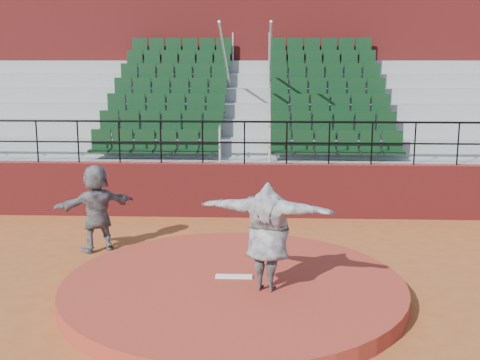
% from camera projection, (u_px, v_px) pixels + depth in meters
% --- Properties ---
extents(ground, '(90.00, 90.00, 0.00)m').
position_uv_depth(ground, '(233.00, 295.00, 9.70)').
color(ground, '#A25024').
rests_on(ground, ground).
extents(pitchers_mound, '(5.50, 5.50, 0.25)m').
position_uv_depth(pitchers_mound, '(233.00, 288.00, 9.68)').
color(pitchers_mound, '#9E3323').
rests_on(pitchers_mound, ground).
extents(pitching_rubber, '(0.60, 0.15, 0.03)m').
position_uv_depth(pitching_rubber, '(234.00, 276.00, 9.80)').
color(pitching_rubber, white).
rests_on(pitching_rubber, pitchers_mound).
extents(boundary_wall, '(24.00, 0.30, 1.30)m').
position_uv_depth(boundary_wall, '(244.00, 190.00, 14.47)').
color(boundary_wall, maroon).
rests_on(boundary_wall, ground).
extents(wall_railing, '(24.04, 0.05, 1.03)m').
position_uv_depth(wall_railing, '(244.00, 133.00, 14.20)').
color(wall_railing, black).
rests_on(wall_railing, boundary_wall).
extents(seating_deck, '(24.00, 5.97, 4.63)m').
position_uv_depth(seating_deck, '(249.00, 138.00, 17.89)').
color(seating_deck, gray).
rests_on(seating_deck, ground).
extents(press_box_facade, '(24.00, 3.00, 7.10)m').
position_uv_depth(press_box_facade, '(252.00, 65.00, 21.35)').
color(press_box_facade, maroon).
rests_on(press_box_facade, ground).
extents(pitcher, '(2.15, 1.09, 1.69)m').
position_uv_depth(pitcher, '(267.00, 236.00, 9.15)').
color(pitcher, black).
rests_on(pitcher, pitchers_mound).
extents(fielder, '(1.63, 1.31, 1.74)m').
position_uv_depth(fielder, '(96.00, 208.00, 11.83)').
color(fielder, black).
rests_on(fielder, ground).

